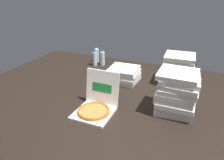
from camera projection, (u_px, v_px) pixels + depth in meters
name	position (u px, v px, depth m)	size (l,w,h in m)	color
ground_plane	(108.00, 95.00, 2.36)	(3.20, 2.40, 0.02)	black
open_pizza_box	(96.00, 105.00, 2.01)	(0.35, 0.41, 0.37)	white
pizza_stack_center_near	(178.00, 69.00, 2.57)	(0.39, 0.39, 0.36)	white
pizza_stack_right_far	(124.00, 75.00, 2.65)	(0.37, 0.37, 0.18)	white
pizza_stack_right_mid	(177.00, 92.00, 1.96)	(0.38, 0.38, 0.41)	white
water_bottle_0	(103.00, 58.00, 3.19)	(0.07, 0.07, 0.22)	silver
water_bottle_1	(95.00, 59.00, 3.18)	(0.07, 0.07, 0.22)	silver
water_bottle_2	(97.00, 56.00, 3.32)	(0.07, 0.07, 0.22)	silver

